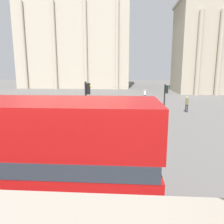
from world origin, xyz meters
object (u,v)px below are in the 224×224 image
(plaza_building_left, at_px, (77,41))
(pedestrian_white, at_px, (145,94))
(pedestrian_olive, at_px, (187,103))
(traffic_light_near, at_px, (87,104))
(traffic_light_mid, at_px, (165,98))

(plaza_building_left, bearing_deg, pedestrian_white, -58.07)
(plaza_building_left, relative_size, pedestrian_olive, 16.27)
(pedestrian_white, relative_size, pedestrian_olive, 0.93)
(pedestrian_white, xyz_separation_m, pedestrian_olive, (3.95, -9.90, 0.09))
(pedestrian_white, bearing_deg, pedestrian_olive, 112.18)
(plaza_building_left, bearing_deg, traffic_light_near, -76.81)
(traffic_light_mid, distance_m, pedestrian_white, 15.67)
(plaza_building_left, height_order, traffic_light_near, plaza_building_left)
(traffic_light_mid, bearing_deg, plaza_building_left, 112.09)
(traffic_light_mid, bearing_deg, pedestrian_olive, 58.76)
(traffic_light_near, relative_size, pedestrian_olive, 2.26)
(plaza_building_left, height_order, traffic_light_mid, plaza_building_left)
(pedestrian_white, bearing_deg, plaza_building_left, -57.64)
(traffic_light_near, bearing_deg, pedestrian_white, 75.67)
(traffic_light_mid, xyz_separation_m, pedestrian_white, (-0.49, 15.60, -1.37))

